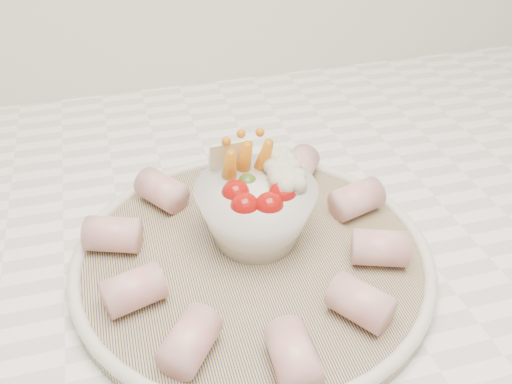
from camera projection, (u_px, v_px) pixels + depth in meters
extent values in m
cube|color=white|center=(366.00, 192.00, 0.67)|extent=(2.04, 0.62, 0.04)
cylinder|color=navy|center=(253.00, 261.00, 0.54)|extent=(0.34, 0.34, 0.01)
torus|color=silver|center=(252.00, 255.00, 0.53)|extent=(0.34, 0.34, 0.01)
sphere|color=#9F0D0A|center=(245.00, 207.00, 0.50)|extent=(0.03, 0.03, 0.03)
sphere|color=#9F0D0A|center=(269.00, 206.00, 0.50)|extent=(0.03, 0.03, 0.03)
sphere|color=#9F0D0A|center=(282.00, 195.00, 0.51)|extent=(0.03, 0.03, 0.03)
sphere|color=#9F0D0A|center=(236.00, 194.00, 0.51)|extent=(0.03, 0.03, 0.03)
sphere|color=#416321|center=(247.00, 184.00, 0.53)|extent=(0.02, 0.02, 0.02)
cone|color=#CA7013|center=(230.00, 172.00, 0.53)|extent=(0.02, 0.04, 0.06)
cone|color=#CA7013|center=(244.00, 164.00, 0.54)|extent=(0.02, 0.04, 0.06)
cone|color=#CA7013|center=(263.00, 162.00, 0.54)|extent=(0.03, 0.04, 0.06)
sphere|color=beige|center=(282.00, 175.00, 0.53)|extent=(0.03, 0.03, 0.03)
sphere|color=beige|center=(289.00, 187.00, 0.52)|extent=(0.03, 0.03, 0.03)
sphere|color=beige|center=(278.00, 166.00, 0.55)|extent=(0.03, 0.03, 0.03)
cube|color=beige|center=(230.00, 161.00, 0.54)|extent=(0.04, 0.01, 0.04)
cylinder|color=#C25965|center=(380.00, 248.00, 0.51)|extent=(0.06, 0.05, 0.03)
cylinder|color=#C25965|center=(357.00, 199.00, 0.57)|extent=(0.06, 0.05, 0.03)
cylinder|color=#C25965|center=(299.00, 168.00, 0.62)|extent=(0.06, 0.06, 0.03)
cylinder|color=#C25965|center=(228.00, 172.00, 0.61)|extent=(0.04, 0.05, 0.03)
cylinder|color=#C25965|center=(162.00, 190.00, 0.59)|extent=(0.05, 0.06, 0.03)
cylinder|color=#C25965|center=(113.00, 234.00, 0.53)|extent=(0.06, 0.05, 0.03)
cylinder|color=#C25965|center=(133.00, 290.00, 0.47)|extent=(0.06, 0.05, 0.03)
cylinder|color=#C25965|center=(190.00, 341.00, 0.43)|extent=(0.06, 0.06, 0.03)
cylinder|color=#C25965|center=(293.00, 355.00, 0.42)|extent=(0.04, 0.05, 0.03)
cylinder|color=#C25965|center=(361.00, 303.00, 0.46)|extent=(0.05, 0.06, 0.03)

